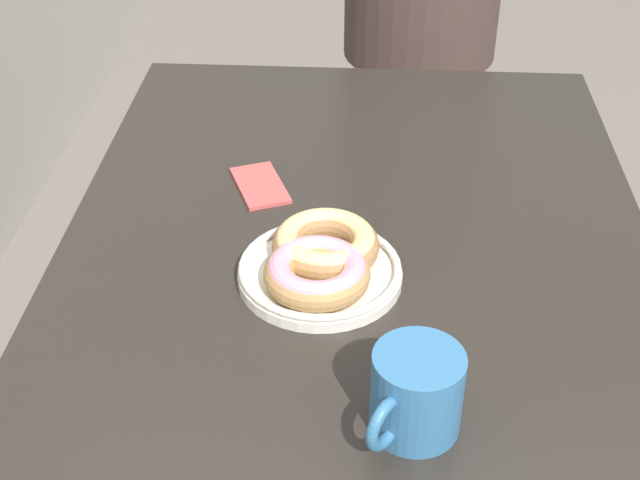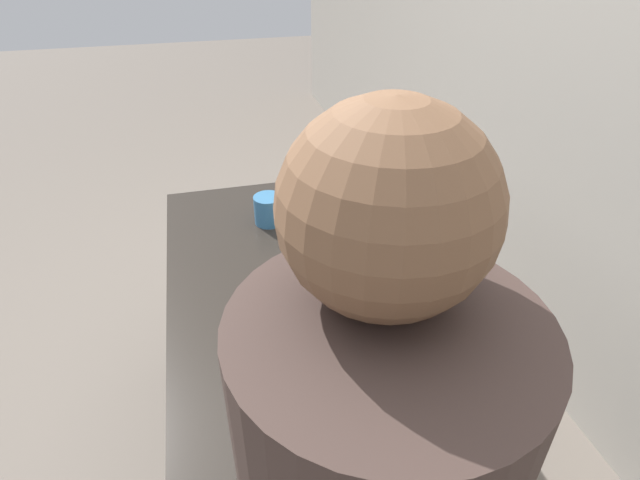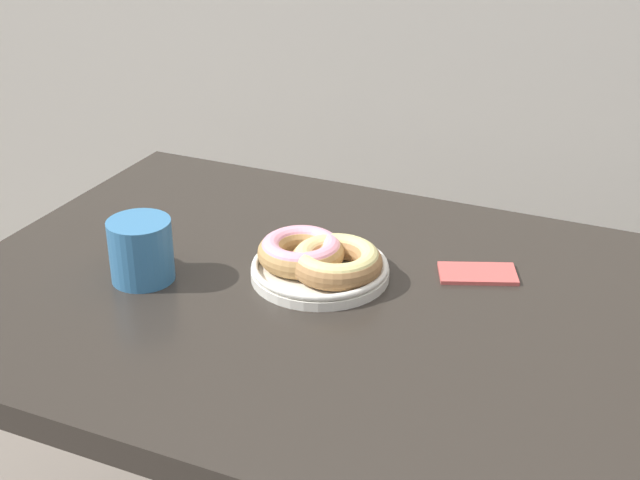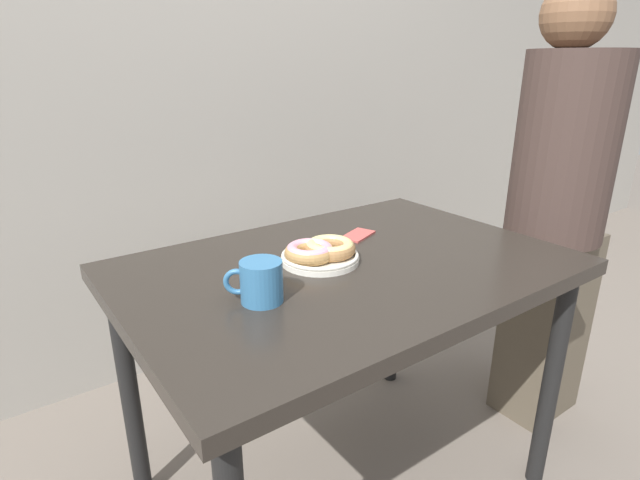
% 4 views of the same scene
% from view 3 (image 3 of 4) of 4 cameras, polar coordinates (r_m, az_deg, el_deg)
% --- Properties ---
extents(dining_table, '(1.13, 0.77, 0.74)m').
position_cam_3_polar(dining_table, '(1.29, 1.49, -6.90)').
color(dining_table, '#28231E').
rests_on(dining_table, ground_plane).
extents(donut_plate, '(0.23, 0.20, 0.05)m').
position_cam_3_polar(donut_plate, '(1.29, -0.04, -1.29)').
color(donut_plate, silver).
rests_on(donut_plate, dining_table).
extents(coffee_mug, '(0.12, 0.10, 0.09)m').
position_cam_3_polar(coffee_mug, '(1.30, -11.43, -0.56)').
color(coffee_mug, teal).
rests_on(coffee_mug, dining_table).
extents(napkin, '(0.13, 0.10, 0.01)m').
position_cam_3_polar(napkin, '(1.33, 10.06, -2.12)').
color(napkin, '#BC4C47').
rests_on(napkin, dining_table).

